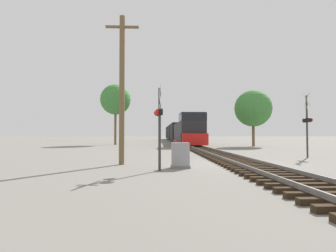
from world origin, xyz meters
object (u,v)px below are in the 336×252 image
object	(u,v)px
freight_train	(176,133)
tree_mid_background	(116,100)
relay_cabinet	(180,156)
crossing_signal_far	(307,121)
crossing_signal_near	(159,118)
utility_pole	(122,87)
tree_far_right	(253,108)

from	to	relation	value
freight_train	tree_mid_background	world-z (taller)	tree_mid_background
tree_mid_background	relay_cabinet	bearing A→B (deg)	-74.99
crossing_signal_far	crossing_signal_near	bearing A→B (deg)	125.37
utility_pole	tree_mid_background	world-z (taller)	tree_mid_background
crossing_signal_near	relay_cabinet	bearing A→B (deg)	126.74
freight_train	tree_mid_background	xyz separation A→B (m)	(-11.04, -20.10, 5.01)
tree_mid_background	crossing_signal_near	bearing A→B (deg)	-77.36
utility_pole	tree_mid_background	size ratio (longest dim) A/B	0.86
crossing_signal_near	tree_mid_background	size ratio (longest dim) A/B	0.41
freight_train	crossing_signal_far	xyz separation A→B (m)	(5.91, -43.53, 0.49)
crossing_signal_near	crossing_signal_far	xyz separation A→B (m)	(10.34, 6.03, 0.17)
crossing_signal_far	utility_pole	size ratio (longest dim) A/B	0.56
relay_cabinet	utility_pole	xyz separation A→B (m)	(-3.03, 1.56, 3.57)
crossing_signal_far	tree_far_right	bearing A→B (deg)	-3.45
relay_cabinet	tree_far_right	xyz separation A→B (m)	(11.88, 22.23, 4.53)
freight_train	crossing_signal_far	world-z (taller)	crossing_signal_far
relay_cabinet	tree_mid_background	size ratio (longest dim) A/B	0.13
utility_pole	tree_far_right	distance (m)	25.51
crossing_signal_far	tree_mid_background	size ratio (longest dim) A/B	0.48
freight_train	tree_far_right	bearing A→B (deg)	-72.17
utility_pole	crossing_signal_near	bearing A→B (deg)	-51.40
utility_pole	relay_cabinet	bearing A→B (deg)	-27.17
tree_far_right	tree_mid_background	xyz separation A→B (m)	(-19.53, 6.29, 1.91)
utility_pole	freight_train	bearing A→B (deg)	82.23
crossing_signal_near	tree_mid_background	bearing A→B (deg)	-172.77
tree_mid_background	crossing_signal_far	bearing A→B (deg)	-54.12
relay_cabinet	tree_far_right	bearing A→B (deg)	61.88
utility_pole	crossing_signal_far	bearing A→B (deg)	16.00
relay_cabinet	utility_pole	distance (m)	4.93
freight_train	utility_pole	world-z (taller)	utility_pole
tree_mid_background	freight_train	bearing A→B (deg)	61.22
relay_cabinet	tree_far_right	size ratio (longest dim) A/B	0.16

